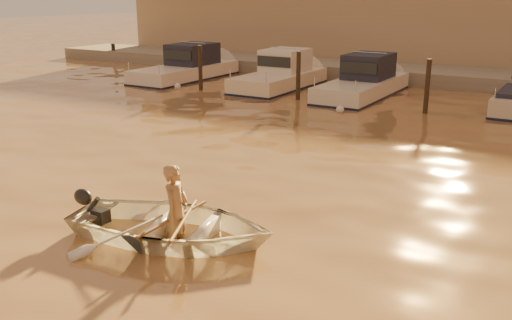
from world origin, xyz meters
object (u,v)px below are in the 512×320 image
Objects in this scene: moored_boat_1 at (279,75)px; moored_boat_2 at (363,82)px; person at (176,211)px; dinghy at (172,225)px; moored_boat_0 at (185,67)px; waterfront_building at (497,28)px.

moored_boat_1 and moored_boat_2 have the same top height.
moored_boat_2 is at bearing -4.62° from person.
person is at bearing -67.64° from moored_boat_1.
dinghy is 19.81m from moored_boat_0.
moored_boat_0 is 0.16× the size of waterfront_building.
dinghy is at bearing -67.97° from moored_boat_1.
waterfront_building reaches higher than dinghy.
person is 26.89m from waterfront_building.
moored_boat_1 reaches higher than dinghy.
dinghy is at bearing -53.08° from moored_boat_0.
dinghy is 0.54× the size of moored_boat_2.
dinghy is 16.01m from moored_boat_2.
dinghy is 0.31m from person.
moored_boat_2 is (4.08, 0.00, 0.00)m from moored_boat_1.
moored_boat_1 is 0.92× the size of moored_boat_2.
person is at bearing -92.32° from waterfront_building.
moored_boat_0 is at bearing 23.60° from dinghy.
moored_boat_1 is (-6.41, 15.83, 0.35)m from dinghy.
moored_boat_1 is (5.49, 0.00, 0.00)m from moored_boat_0.
moored_boat_2 is (-2.32, 15.83, 0.35)m from dinghy.
waterfront_building is (3.50, 11.00, 1.77)m from moored_boat_2.
person is 0.26× the size of moored_boat_1.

